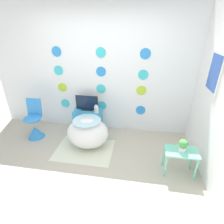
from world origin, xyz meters
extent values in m
plane|color=#BCB29E|center=(0.00, 0.00, 0.00)|extent=(12.00, 12.00, 0.00)
cube|color=white|center=(0.00, 1.66, 1.30)|extent=(4.77, 0.04, 2.60)
cylinder|color=#3DC6D6|center=(-0.85, 1.64, 0.55)|extent=(0.20, 0.01, 0.20)
cylinder|color=#3DC6D6|center=(0.01, 1.64, 0.56)|extent=(0.20, 0.01, 0.20)
cylinder|color=#2D8CE0|center=(0.87, 1.64, 0.51)|extent=(0.20, 0.01, 0.20)
cylinder|color=#B2D633|center=(-0.88, 1.64, 0.93)|extent=(0.20, 0.01, 0.20)
cylinder|color=#3DC6D6|center=(0.00, 1.64, 0.95)|extent=(0.20, 0.01, 0.20)
cylinder|color=#B2D633|center=(0.85, 1.64, 0.96)|extent=(0.20, 0.01, 0.20)
cylinder|color=#3DC6D6|center=(-0.91, 1.64, 1.31)|extent=(0.20, 0.01, 0.20)
cylinder|color=#2D8CE0|center=(0.01, 1.64, 1.32)|extent=(0.20, 0.01, 0.20)
cylinder|color=#3DC6D6|center=(0.87, 1.64, 1.29)|extent=(0.20, 0.01, 0.20)
cylinder|color=#2D8CE0|center=(-0.90, 1.64, 1.69)|extent=(0.20, 0.01, 0.20)
cylinder|color=#3DC6D6|center=(0.02, 1.64, 1.69)|extent=(0.20, 0.01, 0.20)
cylinder|color=#2D8CE0|center=(0.87, 1.64, 1.69)|extent=(0.20, 0.01, 0.20)
cube|color=white|center=(1.91, 0.82, 1.30)|extent=(0.04, 2.64, 2.60)
cube|color=white|center=(1.88, 0.90, 1.55)|extent=(0.02, 0.44, 0.60)
cube|color=#3359B2|center=(1.87, 0.90, 1.55)|extent=(0.01, 0.36, 0.52)
cube|color=silver|center=(-0.16, 0.74, 0.00)|extent=(1.09, 0.79, 0.01)
ellipsoid|color=white|center=(-0.12, 0.90, 0.30)|extent=(0.81, 0.65, 0.60)
cylinder|color=#B2DBEA|center=(-0.12, 0.90, 0.58)|extent=(0.53, 0.53, 0.01)
cone|color=#338CE0|center=(-1.32, 1.01, 0.12)|extent=(0.35, 0.35, 0.25)
ellipsoid|color=#338CE0|center=(-1.32, 1.01, 0.45)|extent=(0.36, 0.36, 0.13)
cube|color=#338CE0|center=(-1.32, 1.14, 0.64)|extent=(0.31, 0.09, 0.39)
cube|color=#389ED6|center=(-0.27, 1.44, 0.26)|extent=(0.58, 0.35, 0.53)
cube|color=white|center=(-0.27, 1.27, 0.36)|extent=(0.49, 0.01, 0.15)
cube|color=black|center=(-0.27, 1.44, 0.54)|extent=(0.26, 0.12, 0.02)
cube|color=black|center=(-0.27, 1.44, 0.69)|extent=(0.48, 0.01, 0.31)
cube|color=#0F1E38|center=(-0.27, 1.43, 0.69)|extent=(0.46, 0.01, 0.29)
cylinder|color=white|center=(-0.04, 1.34, 0.60)|extent=(0.09, 0.09, 0.14)
cylinder|color=white|center=(-0.04, 1.34, 0.69)|extent=(0.05, 0.05, 0.03)
cube|color=#72D8B7|center=(1.52, 0.43, 0.43)|extent=(0.50, 0.30, 0.02)
cylinder|color=#72D8B7|center=(1.29, 0.31, 0.21)|extent=(0.03, 0.03, 0.42)
cylinder|color=#72D8B7|center=(1.74, 0.31, 0.21)|extent=(0.03, 0.03, 0.42)
cylinder|color=#72D8B7|center=(1.29, 0.56, 0.21)|extent=(0.03, 0.03, 0.42)
cylinder|color=#72D8B7|center=(1.74, 0.56, 0.21)|extent=(0.03, 0.03, 0.42)
cylinder|color=white|center=(1.52, 0.43, 0.48)|extent=(0.11, 0.11, 0.08)
sphere|color=#4C9E4C|center=(1.52, 0.43, 0.58)|extent=(0.13, 0.13, 0.13)
camera|label=1|loc=(0.79, -1.84, 2.19)|focal=28.00mm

